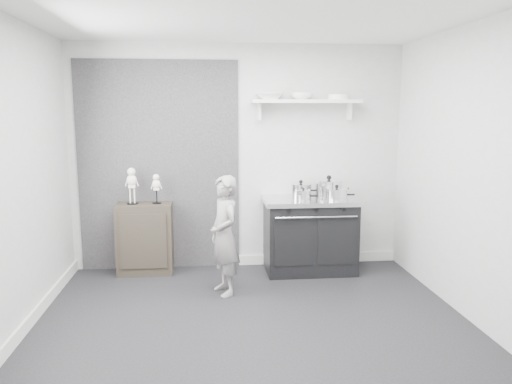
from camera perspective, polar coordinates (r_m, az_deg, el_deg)
ground at (r=4.66m, az=-0.41°, el=-14.95°), size 4.00×4.00×0.00m
room_shell at (r=4.40m, az=-1.78°, el=5.70°), size 4.02×3.62×2.71m
wall_shelf at (r=6.03m, az=5.74°, el=10.17°), size 1.30×0.26×0.24m
stove at (r=6.02m, az=6.16°, el=-4.84°), size 1.11×0.69×0.89m
side_cabinet at (r=6.07m, az=-12.54°, el=-5.18°), size 0.64×0.37×0.83m
child at (r=5.22m, az=-3.62°, el=-4.98°), size 0.44×0.54×1.26m
pot_back_left at (r=6.03m, az=5.15°, el=0.24°), size 0.35×0.26×0.20m
pot_back_right at (r=6.05m, az=8.31°, el=0.44°), size 0.41×0.33×0.26m
pot_front_right at (r=5.83m, az=9.19°, el=-0.25°), size 0.34×0.26×0.18m
pot_front_center at (r=5.75m, az=5.44°, el=-0.38°), size 0.26×0.17×0.15m
skeleton_full at (r=5.96m, az=-14.01°, el=0.99°), size 0.14×0.09×0.49m
skeleton_torso at (r=5.93m, az=-11.32°, el=0.61°), size 0.11×0.07×0.40m
bowl_large at (r=5.95m, az=1.59°, el=10.91°), size 0.33×0.33×0.08m
bowl_small at (r=6.01m, az=5.24°, el=10.85°), size 0.25×0.25×0.08m
plate_stack at (r=6.11m, az=9.40°, el=10.66°), size 0.25×0.25×0.06m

